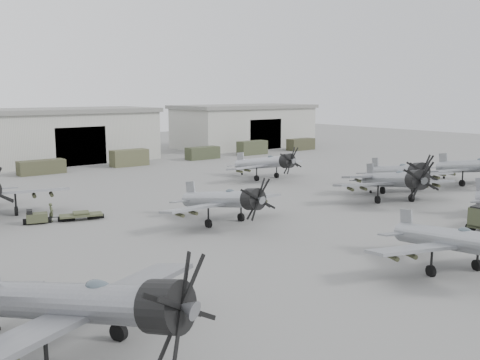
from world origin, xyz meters
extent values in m
plane|color=#5B5B58|center=(0.00, 0.00, 0.00)|extent=(220.00, 220.00, 0.00)
cube|color=#AFB0A5|center=(0.00, 62.00, 4.00)|extent=(28.00, 14.00, 8.00)
cube|color=slate|center=(0.00, 62.00, 8.35)|extent=(29.00, 14.80, 0.70)
cube|color=black|center=(0.00, 55.20, 3.00)|extent=(8.12, 0.40, 6.00)
cube|color=#AFB0A5|center=(38.00, 62.00, 4.00)|extent=(28.00, 14.00, 8.00)
cube|color=slate|center=(38.00, 62.00, 8.35)|extent=(29.00, 14.80, 0.70)
cube|color=black|center=(38.00, 55.20, 3.00)|extent=(8.12, 0.40, 6.00)
cube|color=#3C3D28|center=(-7.92, 50.00, 0.98)|extent=(6.33, 2.20, 1.96)
cube|color=#494A30|center=(5.58, 50.00, 1.27)|extent=(5.79, 2.20, 2.54)
cube|color=#363C27|center=(19.31, 50.00, 1.04)|extent=(5.91, 2.20, 2.08)
cube|color=#3A4029|center=(30.33, 50.00, 1.24)|extent=(5.76, 2.20, 2.49)
cube|color=#393925|center=(42.80, 50.00, 1.12)|extent=(5.92, 2.20, 2.24)
cylinder|color=gray|center=(-24.21, -3.47, 2.43)|extent=(6.15, 11.41, 3.45)
cylinder|color=black|center=(-22.16, -8.24, 3.26)|extent=(2.62, 2.43, 2.30)
cube|color=gray|center=(-23.95, -4.08, 2.15)|extent=(13.64, 7.70, 0.62)
ellipsoid|color=#3F4C54|center=(-23.52, -5.09, 3.43)|extent=(1.13, 1.48, 0.62)
cylinder|color=black|center=(-21.94, -3.45, 0.39)|extent=(0.63, 0.93, 0.88)
cylinder|color=#909498|center=(-0.87, -7.41, 2.06)|extent=(4.69, 9.80, 2.92)
cube|color=#909498|center=(-1.06, -7.93, 1.82)|extent=(11.69, 5.92, 0.52)
cube|color=#909498|center=(0.63, -3.27, 2.21)|extent=(0.64, 1.50, 1.87)
ellipsoid|color=#3F4C54|center=(-1.37, -8.81, 2.91)|extent=(0.91, 1.25, 0.52)
cylinder|color=black|center=(-2.79, -7.50, 0.33)|extent=(0.50, 0.79, 0.75)
cylinder|color=black|center=(0.55, -8.71, 0.33)|extent=(0.50, 0.79, 0.75)
cylinder|color=black|center=(0.53, -3.54, 0.14)|extent=(0.21, 0.32, 0.30)
cylinder|color=#93969B|center=(-4.94, 11.86, 2.09)|extent=(1.66, 10.08, 2.96)
cylinder|color=black|center=(-4.83, 7.41, 2.79)|extent=(1.84, 1.54, 1.97)
cube|color=#93969B|center=(-4.93, 11.29, 1.85)|extent=(11.89, 2.37, 0.53)
cube|color=#93969B|center=(-5.05, 16.31, 2.24)|extent=(0.15, 1.58, 1.89)
ellipsoid|color=#3F4C54|center=(-4.90, 10.35, 2.94)|extent=(0.60, 1.15, 0.53)
cylinder|color=black|center=(-6.72, 11.06, 0.33)|extent=(0.28, 0.76, 0.76)
cylinder|color=black|center=(-3.12, 11.15, 0.33)|extent=(0.28, 0.76, 0.76)
cylinder|color=black|center=(-5.04, 16.03, 0.14)|extent=(0.12, 0.31, 0.30)
cylinder|color=gray|center=(14.83, 8.34, 2.26)|extent=(5.97, 10.52, 3.21)
cylinder|color=black|center=(12.80, 3.97, 3.03)|extent=(2.45, 2.29, 2.13)
cube|color=gray|center=(14.57, 7.78, 2.00)|extent=(12.59, 7.45, 0.58)
cube|color=gray|center=(16.86, 12.72, 2.42)|extent=(0.83, 1.60, 2.05)
ellipsoid|color=#3F4C54|center=(14.14, 6.85, 3.19)|extent=(1.08, 1.38, 0.57)
cylinder|color=black|center=(12.72, 8.42, 0.36)|extent=(0.61, 0.87, 0.82)
cylinder|color=black|center=(16.26, 6.78, 0.36)|extent=(0.61, 0.87, 0.82)
cylinder|color=black|center=(16.73, 12.44, 0.15)|extent=(0.25, 0.35, 0.33)
cylinder|color=gray|center=(31.19, 8.54, 2.27)|extent=(4.79, 10.87, 3.22)
cube|color=gray|center=(31.00, 7.95, 2.01)|extent=(12.95, 6.07, 0.58)
cube|color=gray|center=(32.66, 13.15, 2.43)|extent=(0.64, 1.67, 2.06)
cylinder|color=black|center=(29.07, 8.35, 0.36)|extent=(0.52, 0.87, 0.82)
cylinder|color=black|center=(32.56, 12.85, 0.15)|extent=(0.22, 0.35, 0.33)
cylinder|color=black|center=(-18.17, 25.91, 0.39)|extent=(0.51, 0.93, 0.88)
cylinder|color=#A0A3A9|center=(13.79, 27.82, 2.10)|extent=(1.88, 10.17, 2.98)
cylinder|color=black|center=(13.99, 23.35, 2.81)|extent=(1.88, 1.59, 1.98)
cube|color=#A0A3A9|center=(13.82, 27.25, 1.86)|extent=(12.00, 2.63, 0.54)
cube|color=#A0A3A9|center=(13.59, 32.30, 2.25)|extent=(0.18, 1.59, 1.90)
ellipsoid|color=#3F4C54|center=(13.86, 26.30, 2.96)|extent=(0.62, 1.17, 0.53)
cylinder|color=black|center=(12.01, 26.98, 0.33)|extent=(0.30, 0.77, 0.76)
cylinder|color=black|center=(15.63, 27.14, 0.33)|extent=(0.30, 0.77, 0.76)
cylinder|color=black|center=(13.60, 32.01, 0.14)|extent=(0.13, 0.31, 0.31)
cylinder|color=gray|center=(19.62, 11.31, 2.26)|extent=(5.97, 10.52, 3.21)
cylinder|color=black|center=(17.59, 6.93, 3.03)|extent=(2.45, 2.29, 2.13)
cube|color=gray|center=(19.36, 10.75, 2.00)|extent=(12.59, 7.45, 0.58)
cube|color=gray|center=(21.64, 15.69, 2.42)|extent=(0.83, 1.60, 2.05)
ellipsoid|color=#3F4C54|center=(18.93, 9.82, 3.19)|extent=(1.08, 1.38, 0.57)
cylinder|color=black|center=(17.50, 11.38, 0.36)|extent=(0.61, 0.87, 0.82)
cylinder|color=black|center=(21.04, 9.75, 0.36)|extent=(0.61, 0.87, 0.82)
cylinder|color=black|center=(21.51, 15.41, 0.15)|extent=(0.25, 0.35, 0.33)
cube|color=#3D412B|center=(-17.69, 21.45, 0.54)|extent=(1.98, 1.52, 0.78)
cube|color=black|center=(-18.25, 21.61, 1.02)|extent=(0.71, 0.98, 0.49)
cylinder|color=black|center=(-17.69, 21.45, 0.24)|extent=(1.28, 0.85, 0.55)
cylinder|color=black|center=(-16.47, 21.10, 0.44)|extent=(1.15, 0.40, 0.08)
cube|color=#3D412B|center=(-14.13, 20.42, 0.44)|extent=(3.94, 2.34, 0.18)
cylinder|color=black|center=(-14.13, 20.42, 0.19)|extent=(1.52, 0.82, 0.43)
cylinder|color=#3D412B|center=(-14.13, 20.42, 0.63)|extent=(1.40, 0.68, 0.31)
imported|color=#3D432C|center=(-16.41, 21.47, 0.83)|extent=(0.55, 0.70, 1.67)
camera|label=1|loc=(-31.94, -25.17, 11.37)|focal=40.00mm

